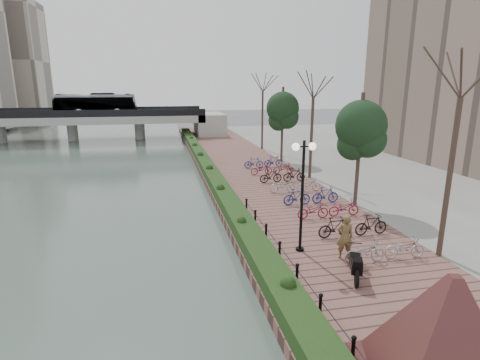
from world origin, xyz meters
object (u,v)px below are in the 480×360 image
object	(u,v)px
granite_monument	(447,337)
lamppost	(303,172)
motorcycle	(355,264)
pedestrian	(345,237)

from	to	relation	value
granite_monument	lamppost	xyz separation A→B (m)	(-0.30, 7.97, 1.91)
granite_monument	lamppost	size ratio (longest dim) A/B	1.15
granite_monument	lamppost	world-z (taller)	lamppost
granite_monument	lamppost	distance (m)	8.21
lamppost	motorcycle	size ratio (longest dim) A/B	2.74
granite_monument	motorcycle	xyz separation A→B (m)	(0.82, 5.34, -0.96)
lamppost	motorcycle	xyz separation A→B (m)	(1.12, -2.63, -2.88)
motorcycle	pedestrian	distance (m)	1.64
granite_monument	pedestrian	size ratio (longest dim) A/B	2.94
granite_monument	pedestrian	xyz separation A→B (m)	(1.17, 6.89, -0.58)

